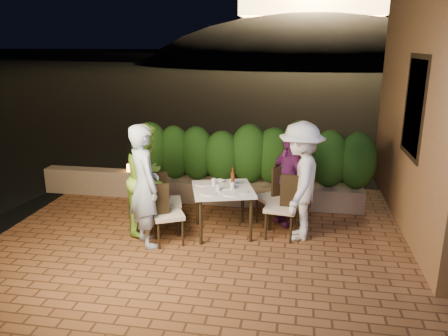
% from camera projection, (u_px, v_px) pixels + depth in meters
% --- Properties ---
extents(ground, '(400.00, 400.00, 0.00)m').
position_uv_depth(ground, '(214.00, 259.00, 6.17)').
color(ground, black).
rests_on(ground, ground).
extents(terrace_floor, '(7.00, 6.00, 0.15)m').
position_uv_depth(terrace_floor, '(220.00, 247.00, 6.65)').
color(terrace_floor, brown).
rests_on(terrace_floor, ground).
extents(window_pane, '(0.08, 1.00, 1.40)m').
position_uv_depth(window_pane, '(416.00, 107.00, 6.55)').
color(window_pane, black).
rests_on(window_pane, building_wall).
extents(window_frame, '(0.06, 1.15, 1.55)m').
position_uv_depth(window_frame, '(416.00, 107.00, 6.56)').
color(window_frame, black).
rests_on(window_frame, building_wall).
extents(planter, '(4.20, 0.55, 0.40)m').
position_uv_depth(planter, '(248.00, 193.00, 8.25)').
color(planter, '#7A654D').
rests_on(planter, ground).
extents(hedge, '(4.00, 0.70, 1.10)m').
position_uv_depth(hedge, '(249.00, 154.00, 8.04)').
color(hedge, '#183A0F').
rests_on(hedge, planter).
extents(parapet, '(2.20, 0.30, 0.50)m').
position_uv_depth(parapet, '(99.00, 182.00, 8.74)').
color(parapet, '#7A654D').
rests_on(parapet, ground).
extents(hill, '(52.00, 40.00, 22.00)m').
position_uv_depth(hill, '(308.00, 92.00, 63.71)').
color(hill, black).
rests_on(hill, ground).
extents(dining_table, '(1.15, 1.15, 0.75)m').
position_uv_depth(dining_table, '(223.00, 211.00, 6.88)').
color(dining_table, white).
rests_on(dining_table, ground).
extents(plate_nw, '(0.24, 0.24, 0.01)m').
position_uv_depth(plate_nw, '(208.00, 193.00, 6.53)').
color(plate_nw, white).
rests_on(plate_nw, dining_table).
extents(plate_sw, '(0.24, 0.24, 0.01)m').
position_uv_depth(plate_sw, '(203.00, 184.00, 6.96)').
color(plate_sw, white).
rests_on(plate_sw, dining_table).
extents(plate_ne, '(0.23, 0.23, 0.01)m').
position_uv_depth(plate_ne, '(241.00, 192.00, 6.61)').
color(plate_ne, white).
rests_on(plate_ne, dining_table).
extents(plate_se, '(0.21, 0.21, 0.01)m').
position_uv_depth(plate_se, '(237.00, 182.00, 7.05)').
color(plate_se, white).
rests_on(plate_se, dining_table).
extents(plate_centre, '(0.24, 0.24, 0.01)m').
position_uv_depth(plate_centre, '(223.00, 187.00, 6.80)').
color(plate_centre, white).
rests_on(plate_centre, dining_table).
extents(plate_front, '(0.24, 0.24, 0.01)m').
position_uv_depth(plate_front, '(231.00, 194.00, 6.52)').
color(plate_front, white).
rests_on(plate_front, dining_table).
extents(glass_nw, '(0.06, 0.06, 0.11)m').
position_uv_depth(glass_nw, '(218.00, 188.00, 6.64)').
color(glass_nw, silver).
rests_on(glass_nw, dining_table).
extents(glass_sw, '(0.07, 0.07, 0.11)m').
position_uv_depth(glass_sw, '(214.00, 182.00, 6.92)').
color(glass_sw, silver).
rests_on(glass_sw, dining_table).
extents(glass_ne, '(0.07, 0.07, 0.11)m').
position_uv_depth(glass_ne, '(232.00, 186.00, 6.72)').
color(glass_ne, silver).
rests_on(glass_ne, dining_table).
extents(glass_se, '(0.06, 0.06, 0.10)m').
position_uv_depth(glass_se, '(232.00, 182.00, 6.92)').
color(glass_se, silver).
rests_on(glass_se, dining_table).
extents(beer_bottle, '(0.06, 0.06, 0.32)m').
position_uv_depth(beer_bottle, '(233.00, 177.00, 6.80)').
color(beer_bottle, '#4F230D').
rests_on(beer_bottle, dining_table).
extents(bowl, '(0.23, 0.23, 0.04)m').
position_uv_depth(bowl, '(219.00, 181.00, 7.06)').
color(bowl, white).
rests_on(bowl, dining_table).
extents(chair_left_front, '(0.59, 0.59, 0.94)m').
position_uv_depth(chair_left_front, '(168.00, 213.00, 6.52)').
color(chair_left_front, black).
rests_on(chair_left_front, ground).
extents(chair_left_back, '(0.57, 0.57, 0.97)m').
position_uv_depth(chair_left_back, '(167.00, 201.00, 7.01)').
color(chair_left_back, black).
rests_on(chair_left_back, ground).
extents(chair_right_front, '(0.53, 0.53, 1.02)m').
position_uv_depth(chair_right_front, '(281.00, 206.00, 6.71)').
color(chair_right_front, black).
rests_on(chair_right_front, ground).
extents(chair_right_back, '(0.64, 0.64, 0.98)m').
position_uv_depth(chair_right_back, '(273.00, 197.00, 7.18)').
color(chair_right_back, black).
rests_on(chair_right_back, ground).
extents(diner_blue, '(0.76, 0.80, 1.84)m').
position_uv_depth(diner_blue, '(144.00, 186.00, 6.36)').
color(diner_blue, '#9EB3CB').
rests_on(diner_blue, ground).
extents(diner_green, '(0.70, 0.88, 1.75)m').
position_uv_depth(diner_green, '(148.00, 179.00, 6.85)').
color(diner_green, '#98D642').
rests_on(diner_green, ground).
extents(diner_white, '(0.80, 1.24, 1.82)m').
position_uv_depth(diner_white, '(300.00, 181.00, 6.59)').
color(diner_white, white).
rests_on(diner_white, ground).
extents(diner_purple, '(0.86, 0.94, 1.55)m').
position_uv_depth(diner_purple, '(288.00, 179.00, 7.15)').
color(diner_purple, '#68236A').
rests_on(diner_purple, ground).
extents(parapet_lamp, '(0.10, 0.10, 0.14)m').
position_uv_depth(parapet_lamp, '(129.00, 168.00, 8.54)').
color(parapet_lamp, orange).
rests_on(parapet_lamp, parapet).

